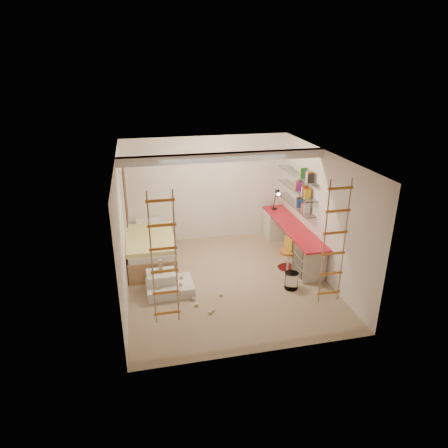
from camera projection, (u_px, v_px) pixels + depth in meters
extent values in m
plane|color=#9E8B66|center=(227.00, 281.00, 8.24)|extent=(4.50, 4.50, 0.00)
cube|color=white|center=(224.00, 157.00, 7.56)|extent=(4.00, 0.18, 0.16)
cube|color=white|center=(123.00, 194.00, 8.62)|extent=(0.06, 1.15, 1.35)
cube|color=#4C2D1E|center=(125.00, 194.00, 8.63)|extent=(0.02, 1.00, 1.20)
cylinder|color=white|center=(291.00, 281.00, 7.91)|extent=(0.28, 0.28, 0.34)
cube|color=red|center=(293.00, 226.00, 9.06)|extent=(0.55, 2.80, 0.04)
cube|color=beige|center=(276.00, 224.00, 10.20)|extent=(0.52, 0.55, 0.71)
cube|color=beige|center=(309.00, 261.00, 8.30)|extent=(0.52, 0.55, 0.71)
cube|color=#4C4742|center=(298.00, 251.00, 8.15)|extent=(0.02, 0.50, 0.18)
cube|color=#4C4742|center=(297.00, 261.00, 8.23)|extent=(0.02, 0.50, 0.18)
cube|color=#4C4742|center=(297.00, 270.00, 8.31)|extent=(0.02, 0.50, 0.18)
cube|color=white|center=(295.00, 204.00, 9.20)|extent=(0.25, 1.80, 0.01)
cube|color=white|center=(296.00, 190.00, 9.07)|extent=(0.25, 1.80, 0.01)
cube|color=white|center=(297.00, 175.00, 8.94)|extent=(0.25, 1.80, 0.01)
cube|color=#AD7F51|center=(151.00, 252.00, 8.98)|extent=(1.00, 2.00, 0.45)
cube|color=white|center=(150.00, 241.00, 8.87)|extent=(0.95, 1.95, 0.12)
cube|color=yellow|center=(150.00, 239.00, 8.69)|extent=(1.02, 1.60, 0.10)
cube|color=white|center=(148.00, 223.00, 9.55)|extent=(0.55, 0.35, 0.12)
cylinder|color=black|center=(274.00, 208.00, 10.08)|extent=(0.14, 0.14, 0.02)
cylinder|color=black|center=(275.00, 201.00, 10.01)|extent=(0.02, 0.15, 0.36)
cylinder|color=black|center=(276.00, 193.00, 9.82)|extent=(0.02, 0.27, 0.20)
cone|color=black|center=(278.00, 193.00, 9.70)|extent=(0.12, 0.14, 0.15)
cylinder|color=#FFEABF|center=(279.00, 194.00, 9.67)|extent=(0.08, 0.04, 0.08)
cylinder|color=#B36322|center=(289.00, 252.00, 8.55)|extent=(0.45, 0.45, 0.05)
cube|color=#B58622|center=(289.00, 244.00, 8.51)|extent=(0.10, 0.29, 0.27)
cylinder|color=silver|center=(288.00, 260.00, 8.62)|extent=(0.05, 0.05, 0.38)
cylinder|color=silver|center=(288.00, 268.00, 8.70)|extent=(0.52, 0.52, 0.05)
cube|color=silver|center=(170.00, 287.00, 7.81)|extent=(0.92, 0.73, 0.20)
cube|color=silver|center=(161.00, 277.00, 7.79)|extent=(0.56, 0.47, 0.20)
cube|color=#CCB284|center=(161.00, 271.00, 7.74)|extent=(0.08, 0.08, 0.08)
cube|color=#CCB284|center=(160.00, 267.00, 7.71)|extent=(0.07, 0.07, 0.07)
cube|color=#CCB284|center=(160.00, 263.00, 7.68)|extent=(0.06, 0.06, 0.12)
cube|color=#CCB284|center=(181.00, 284.00, 7.67)|extent=(0.06, 0.06, 0.06)
cube|color=#CCB284|center=(181.00, 277.00, 7.92)|extent=(0.06, 0.06, 0.06)
cube|color=#CCB284|center=(158.00, 288.00, 7.56)|extent=(0.06, 0.06, 0.06)
cube|color=#CCB284|center=(213.00, 310.00, 7.21)|extent=(0.07, 0.07, 0.07)
cube|color=#CCB284|center=(210.00, 312.00, 7.15)|extent=(0.07, 0.07, 0.07)
cube|color=#CCB284|center=(221.00, 295.00, 7.69)|extent=(0.07, 0.07, 0.07)
cube|color=#CCB284|center=(197.00, 305.00, 7.38)|extent=(0.07, 0.07, 0.07)
cube|color=#CCB284|center=(194.00, 299.00, 7.56)|extent=(0.07, 0.07, 0.07)
cube|color=white|center=(296.00, 199.00, 9.16)|extent=(0.14, 0.64, 0.22)
cube|color=#8C1E7F|center=(297.00, 185.00, 9.03)|extent=(0.14, 0.70, 0.22)
cube|color=#1E722D|center=(298.00, 170.00, 8.89)|extent=(0.14, 0.46, 0.22)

